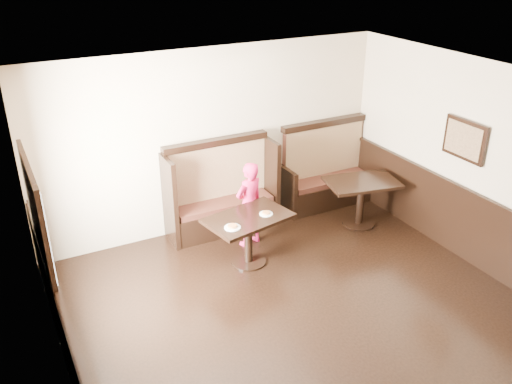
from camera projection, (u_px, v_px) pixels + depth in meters
ground at (345, 357)px, 5.96m from camera, size 7.00×7.00×0.00m
room_shell at (311, 302)px, 5.77m from camera, size 7.00×7.00×7.00m
booth_main at (221, 198)px, 8.37m from camera, size 1.75×0.72×1.45m
booth_neighbor at (326, 177)px, 9.20m from camera, size 1.65×0.72×1.45m
table_main at (248, 228)px, 7.45m from camera, size 1.26×0.92×0.73m
table_neighbor at (361, 192)px, 8.47m from camera, size 1.21×0.92×0.76m
child at (249, 204)px, 7.89m from camera, size 0.54×0.43×1.31m
pizza_plate_left at (232, 227)px, 7.09m from camera, size 0.22×0.22×0.04m
pizza_plate_right at (266, 213)px, 7.44m from camera, size 0.19×0.19×0.03m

